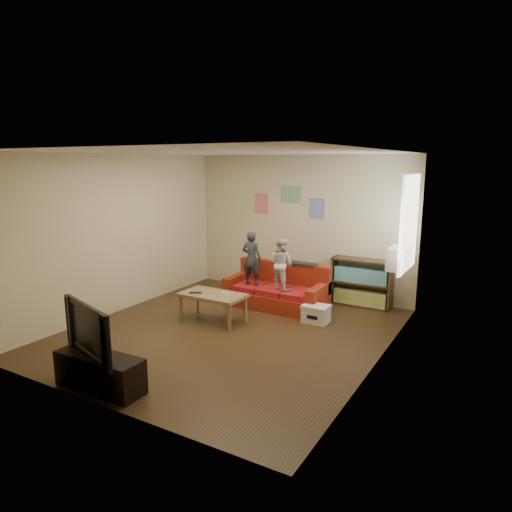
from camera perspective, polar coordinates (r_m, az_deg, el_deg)
The scene contains 17 objects.
room_shell at distance 6.74m, azimuth -3.41°, elevation 1.31°, with size 4.52×5.02×2.72m.
sofa at distance 8.26m, azimuth 2.72°, elevation -4.49°, with size 1.79×0.83×0.79m.
child_a at distance 8.19m, azimuth -0.57°, elevation -0.28°, with size 0.36×0.23×0.98m, color #262D36.
child_b at distance 7.91m, azimuth 3.18°, elevation -0.96°, with size 0.44×0.35×0.91m, color beige.
coffee_table at distance 7.44m, azimuth -5.45°, elevation -5.20°, with size 1.05×0.58×0.47m.
remote at distance 7.47m, azimuth -7.57°, elevation -4.56°, with size 0.20×0.05×0.02m, color black.
game_controller at distance 7.35m, azimuth -3.96°, elevation -4.73°, with size 0.13×0.04×0.03m, color beige.
bookshelf at distance 8.45m, azimuth 13.05°, elevation -3.56°, with size 1.08×0.32×0.86m.
window at distance 7.38m, azimuth 18.59°, elevation 3.91°, with size 0.04×1.08×1.48m, color white.
ac_unit at distance 7.49m, azimuth 17.42°, elevation -0.26°, with size 0.28×0.55×0.35m, color #B7B2A3.
artwork_left at distance 9.23m, azimuth 0.67°, elevation 6.62°, with size 0.30×0.01×0.40m, color #D87266.
artwork_center at distance 8.92m, azimuth 4.35°, elevation 7.70°, with size 0.42×0.01×0.32m, color #72B27F.
artwork_right at distance 8.71m, azimuth 7.60°, elevation 5.89°, with size 0.30×0.01×0.38m, color #727FCC.
file_box at distance 7.51m, azimuth 7.50°, elevation -7.16°, with size 0.42×0.32×0.29m.
tv_stand at distance 5.66m, azimuth -18.93°, elevation -13.54°, with size 1.10×0.37×0.41m, color black.
television at distance 5.46m, azimuth -19.29°, elevation -8.60°, with size 1.08×0.14×0.62m, color black.
tissue at distance 7.66m, azimuth 6.36°, elevation -7.49°, with size 0.11×0.11×0.11m, color white.
Camera 1 is at (3.66, -5.53, 2.55)m, focal length 32.00 mm.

